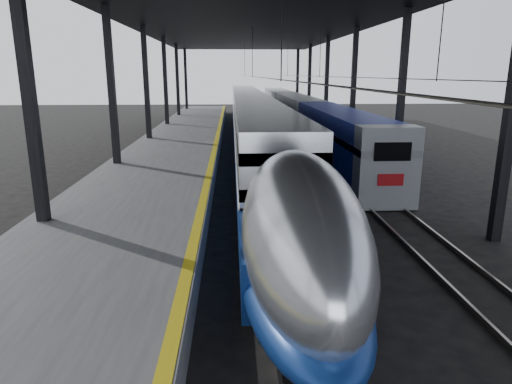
{
  "coord_description": "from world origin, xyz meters",
  "views": [
    {
      "loc": [
        0.44,
        -9.68,
        5.68
      ],
      "look_at": [
        1.18,
        4.47,
        2.0
      ],
      "focal_mm": 32.0,
      "sensor_mm": 36.0,
      "label": 1
    }
  ],
  "objects": [
    {
      "name": "tgv_train",
      "position": [
        2.0,
        27.83,
        1.9
      ],
      "size": [
        2.83,
        65.2,
        4.05
      ],
      "color": "#B8BAC0",
      "rests_on": "ground"
    },
    {
      "name": "ground",
      "position": [
        0.0,
        0.0,
        0.0
      ],
      "size": [
        160.0,
        160.0,
        0.0
      ],
      "primitive_type": "plane",
      "color": "black",
      "rests_on": "ground"
    },
    {
      "name": "second_train",
      "position": [
        7.0,
        35.77,
        1.81
      ],
      "size": [
        2.6,
        56.05,
        3.57
      ],
      "color": "navy",
      "rests_on": "ground"
    },
    {
      "name": "canopy",
      "position": [
        1.9,
        20.0,
        9.12
      ],
      "size": [
        18.0,
        75.0,
        9.47
      ],
      "color": "black",
      "rests_on": "ground"
    },
    {
      "name": "rails",
      "position": [
        4.5,
        20.0,
        0.08
      ],
      "size": [
        6.52,
        80.0,
        0.16
      ],
      "color": "slate",
      "rests_on": "ground"
    },
    {
      "name": "yellow_strip",
      "position": [
        -0.7,
        20.0,
        1.0
      ],
      "size": [
        0.3,
        80.0,
        0.01
      ],
      "primitive_type": "cube",
      "color": "gold",
      "rests_on": "platform"
    },
    {
      "name": "platform",
      "position": [
        -3.5,
        20.0,
        0.5
      ],
      "size": [
        6.0,
        80.0,
        1.0
      ],
      "primitive_type": "cube",
      "color": "#4C4C4F",
      "rests_on": "ground"
    }
  ]
}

